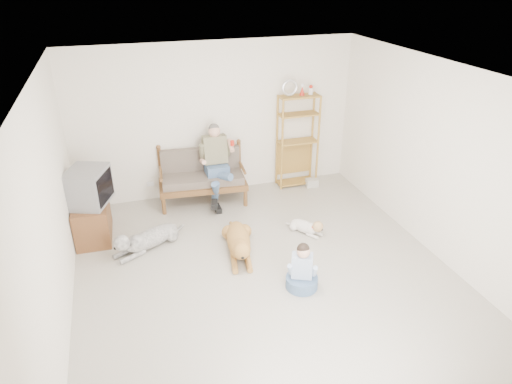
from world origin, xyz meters
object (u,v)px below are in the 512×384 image
object	(u,v)px
etagere	(297,140)
golden_retriever	(239,243)
loveseat	(202,175)
tv_stand	(92,220)

from	to	relation	value
etagere	golden_retriever	world-z (taller)	etagere
loveseat	tv_stand	xyz separation A→B (m)	(-1.85, -0.70, -0.19)
golden_retriever	etagere	bearing A→B (deg)	59.19
loveseat	etagere	size ratio (longest dim) A/B	0.77
etagere	tv_stand	bearing A→B (deg)	-167.39
etagere	tv_stand	xyz separation A→B (m)	(-3.69, -0.83, -0.59)
loveseat	golden_retriever	xyz separation A→B (m)	(0.17, -1.79, -0.31)
etagere	tv_stand	size ratio (longest dim) A/B	2.20
loveseat	tv_stand	world-z (taller)	loveseat
loveseat	etagere	distance (m)	1.89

